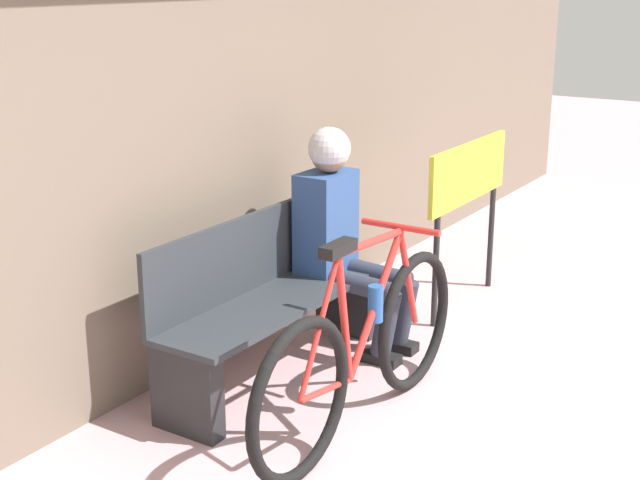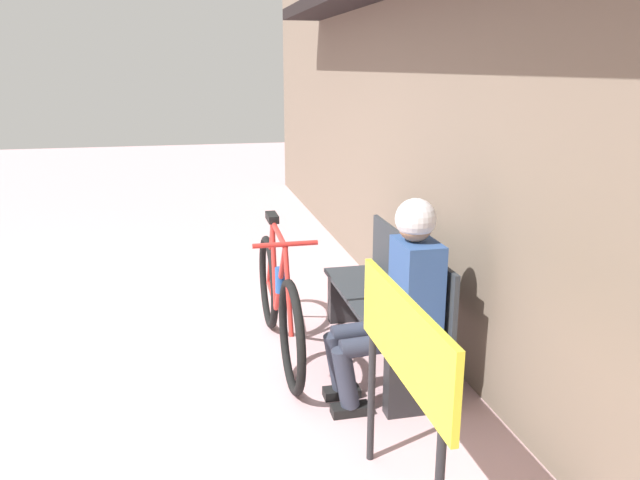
% 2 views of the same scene
% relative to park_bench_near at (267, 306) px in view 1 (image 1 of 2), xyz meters
% --- Properties ---
extents(storefront_wall, '(12.00, 0.56, 3.20)m').
position_rel_park_bench_near_xyz_m(storefront_wall, '(-0.55, 0.43, 1.28)').
color(storefront_wall, '#756656').
rests_on(storefront_wall, ground_plane).
extents(park_bench_near, '(1.49, 0.42, 0.83)m').
position_rel_park_bench_near_xyz_m(park_bench_near, '(0.00, 0.00, 0.00)').
color(park_bench_near, '#2D3338').
rests_on(park_bench_near, ground_plane).
extents(bicycle, '(1.72, 0.40, 0.94)m').
position_rel_park_bench_near_xyz_m(bicycle, '(-0.22, -0.70, 0.00)').
color(bicycle, black).
rests_on(bicycle, ground_plane).
extents(person_seated, '(0.34, 0.63, 1.22)m').
position_rel_park_bench_near_xyz_m(person_seated, '(0.53, -0.11, 0.31)').
color(person_seated, '#2D3342').
rests_on(person_seated, ground_plane).
extents(signboard, '(1.04, 0.04, 1.03)m').
position_rel_park_bench_near_xyz_m(signboard, '(1.48, -0.43, 0.40)').
color(signboard, '#232326').
rests_on(signboard, ground_plane).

